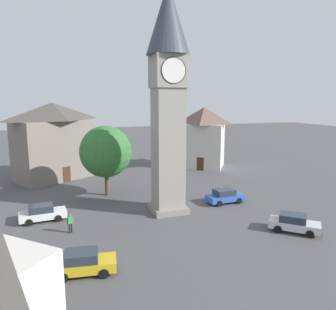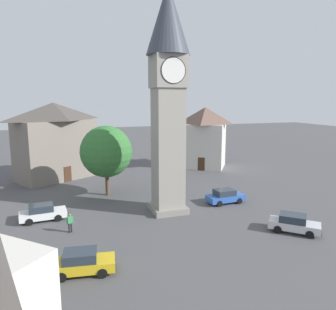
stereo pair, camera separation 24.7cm
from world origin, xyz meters
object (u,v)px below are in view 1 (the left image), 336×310
Objects in this scene: tree at (106,152)px; car_red_corner at (294,223)px; car_blue_kerb at (83,263)px; clock_tower at (168,82)px; building_corner_back at (204,137)px; car_white_side at (225,196)px; building_shop_left at (54,141)px; pedestrian at (70,221)px; car_silver_kerb at (43,213)px.

car_red_corner is at bearing -49.39° from tree.
car_blue_kerb is 1.04× the size of car_red_corner.
building_corner_back is (12.55, 18.30, -7.69)m from clock_tower.
car_white_side is 14.33m from tree.
car_blue_kerb is 0.53× the size of tree.
car_blue_kerb is 35.20m from building_corner_back.
car_blue_kerb is 27.43m from building_shop_left.
building_shop_left reaches higher than building_corner_back.
clock_tower is at bearing 13.65° from pedestrian.
pedestrian is 20.54m from building_shop_left.
building_corner_back reaches higher than pedestrian.
tree reaches higher than car_blue_kerb.
car_silver_kerb is 10.16m from tree.
building_shop_left reaches higher than tree.
car_blue_kerb and car_white_side have the same top height.
car_silver_kerb is 0.52× the size of tree.
building_shop_left is 1.22× the size of building_corner_back.
building_corner_back reaches higher than car_blue_kerb.
car_silver_kerb is 17.08m from building_shop_left.
pedestrian is at bearing -57.53° from car_silver_kerb.
car_red_corner is 0.35× the size of building_shop_left.
pedestrian is (-9.49, -2.30, -11.70)m from clock_tower.
car_white_side is 24.93m from building_shop_left.
car_blue_kerb and car_red_corner have the same top height.
car_white_side is at bearing 9.52° from pedestrian.
building_corner_back is at bearing 1.43° from building_shop_left.
car_blue_kerb is 6.97m from pedestrian.
clock_tower is 11.71m from tree.
clock_tower reaches higher than building_shop_left.
tree is (-4.99, 7.45, -7.54)m from clock_tower.
tree is (6.81, 6.11, 4.41)m from car_silver_kerb.
car_silver_kerb is 0.35× the size of building_shop_left.
building_shop_left is 23.19m from building_corner_back.
car_silver_kerb and car_white_side have the same top height.
tree reaches higher than pedestrian.
building_corner_back is at bearing 34.86° from car_silver_kerb.
car_white_side is 19.30m from building_corner_back.
car_blue_kerb is 0.36× the size of building_shop_left.
car_silver_kerb is at bearing -145.14° from building_corner_back.
building_corner_back reaches higher than car_red_corner.
building_shop_left is at bearing 135.01° from car_white_side.
clock_tower is at bearing -56.15° from tree.
pedestrian reaches higher than car_red_corner.
pedestrian is at bearing -170.48° from car_white_side.
building_corner_back is at bearing 43.07° from pedestrian.
car_blue_kerb is (-8.95, -9.25, -11.95)m from clock_tower.
building_shop_left is at bearing 93.27° from pedestrian.
clock_tower is 5.15× the size of car_white_side.
clock_tower reaches higher than car_silver_kerb.
car_red_corner is (17.41, 1.01, 0.00)m from car_blue_kerb.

